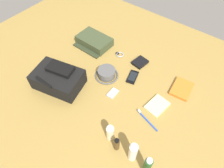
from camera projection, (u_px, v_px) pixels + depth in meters
name	position (u px, v px, depth m)	size (l,w,h in m)	color
ground_plane	(112.00, 88.00, 1.43)	(2.64, 2.02, 0.02)	olive
backpack	(58.00, 79.00, 1.39)	(0.37, 0.30, 0.15)	black
toiletry_pouch	(94.00, 41.00, 1.68)	(0.28, 0.22, 0.07)	#384228
bucket_hat	(107.00, 73.00, 1.47)	(0.18, 0.18, 0.06)	#525252
shampoo_bottle	(147.00, 166.00, 1.01)	(0.04, 0.04, 0.17)	#19471E
toothpaste_tube	(133.00, 152.00, 1.05)	(0.05, 0.05, 0.17)	white
cologne_bottle	(117.00, 144.00, 1.11)	(0.03, 0.03, 0.11)	#473319
lotion_bottle	(110.00, 133.00, 1.14)	(0.05, 0.05, 0.13)	beige
paperback_novel	(182.00, 89.00, 1.40)	(0.15, 0.19, 0.02)	orange
cell_phone	(133.00, 77.00, 1.47)	(0.09, 0.14, 0.01)	black
media_player	(113.00, 93.00, 1.38)	(0.05, 0.09, 0.01)	#B7B7BC
wristwatch	(120.00, 54.00, 1.62)	(0.07, 0.06, 0.01)	#99999E
toothbrush	(146.00, 119.00, 1.26)	(0.18, 0.06, 0.02)	blue
wallet	(140.00, 62.00, 1.56)	(0.09, 0.11, 0.02)	black
notepad	(157.00, 106.00, 1.32)	(0.11, 0.15, 0.02)	beige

